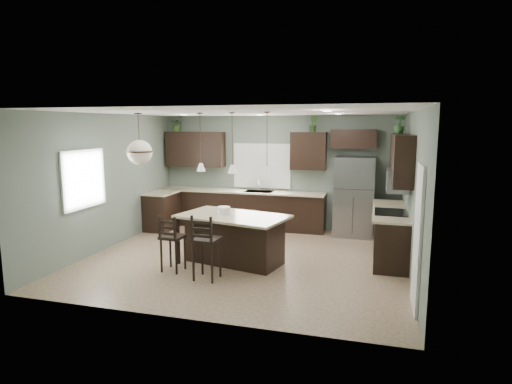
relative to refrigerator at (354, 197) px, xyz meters
The scene contains 32 objects.
ground 3.17m from the refrigerator, 129.21° to the right, with size 6.00×6.00×0.00m, color #9E8466.
pantry_door 4.04m from the refrigerator, 74.86° to the right, with size 0.04×0.82×2.04m, color white.
window_back 2.43m from the refrigerator, behind, with size 1.35×0.02×1.00m, color white.
window_left 5.86m from the refrigerator, 147.27° to the right, with size 0.02×1.10×1.00m, color white.
left_return_cabs 4.69m from the refrigerator, behind, with size 0.60×0.90×0.90m, color black.
left_return_countertop 4.65m from the refrigerator, behind, with size 0.66×0.96×0.04m, color beige.
back_lower_cabs 2.81m from the refrigerator, behind, with size 4.20×0.60×0.90m, color black.
back_countertop 2.77m from the refrigerator, behind, with size 4.20×0.66×0.04m, color beige.
sink_inset 2.32m from the refrigerator, behind, with size 0.70×0.45×0.01m, color gray.
faucet 2.32m from the refrigerator, behind, with size 0.02×0.02×0.28m, color silver.
back_upper_left 4.20m from the refrigerator, behind, with size 1.55×0.34×0.90m, color black.
back_upper_right 1.53m from the refrigerator, 168.50° to the left, with size 0.85×0.34×0.90m, color black.
fridge_header 1.35m from the refrigerator, 106.93° to the left, with size 1.05×0.34×0.45m, color black.
right_lower_cabs 1.74m from the refrigerator, 62.15° to the right, with size 0.60×2.35×0.90m, color black.
right_countertop 1.66m from the refrigerator, 62.76° to the right, with size 0.66×2.35×0.04m, color beige.
cooktop 1.91m from the refrigerator, 66.53° to the right, with size 0.58×0.75×0.02m, color black.
wall_oven_front 1.88m from the refrigerator, 74.81° to the right, with size 0.01×0.72×0.60m, color gray.
right_upper_cabs 2.02m from the refrigerator, 58.35° to the right, with size 0.34×2.35×0.90m, color black.
microwave 2.05m from the refrigerator, 63.84° to the right, with size 0.40×0.75×0.40m, color gray.
refrigerator is the anchor object (origin of this frame).
kitchen_island 3.44m from the refrigerator, 126.73° to the right, with size 1.96×1.12×0.92m, color black.
serving_dish 3.50m from the refrigerator, 129.73° to the right, with size 0.24×0.24×0.14m, color white.
bar_stool_left 4.51m from the refrigerator, 130.72° to the right, with size 0.38×0.38×1.02m, color black.
bar_stool_center 4.26m from the refrigerator, 121.27° to the right, with size 0.42×0.42×1.12m, color black.
pendant_left 3.98m from the refrigerator, 136.55° to the right, with size 0.17×0.17×1.10m, color white, non-canonical shape.
pendant_center 3.66m from the refrigerator, 126.73° to the right, with size 0.17×0.17×1.10m, color white, non-canonical shape.
pendant_right 3.46m from the refrigerator, 115.17° to the right, with size 0.17×0.17×1.10m, color white, non-canonical shape.
chandelier 4.98m from the refrigerator, 144.31° to the right, with size 0.52×0.52×0.99m, color beige, non-canonical shape.
plant_back_left 4.84m from the refrigerator, behind, with size 0.35×0.31×0.39m, color #334D22.
plant_back_right 1.96m from the refrigerator, 168.88° to the left, with size 0.22×0.17×0.39m, color #2E5224.
plant_right_wall 2.06m from the refrigerator, 43.71° to the right, with size 0.20×0.20×0.36m, color #295826.
room_shell 3.13m from the refrigerator, 129.21° to the right, with size 6.00×6.00×6.00m.
Camera 1 is at (2.38, -7.68, 2.56)m, focal length 30.00 mm.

